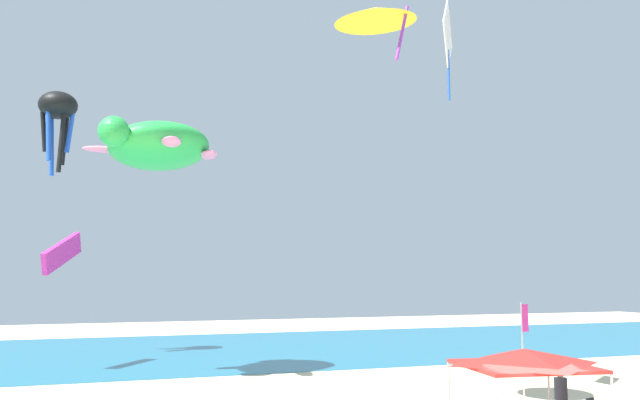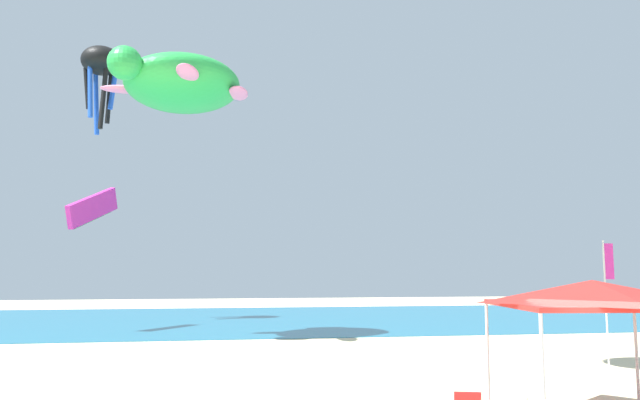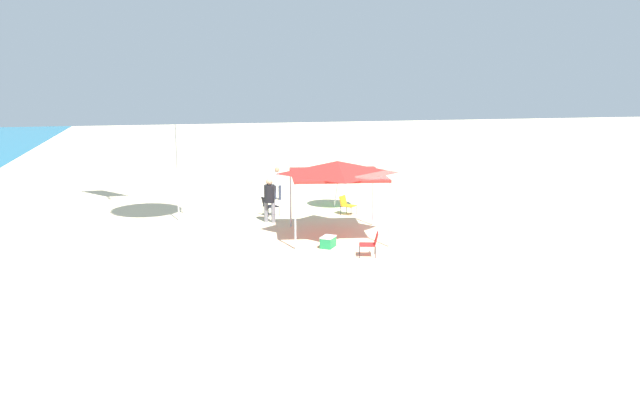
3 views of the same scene
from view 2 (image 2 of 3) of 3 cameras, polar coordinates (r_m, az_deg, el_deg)
The scene contains 6 objects.
ocean_strip at distance 41.56m, azimuth 0.45°, elevation -10.56°, with size 120.00×24.11×0.02m, color teal.
canopy_tent at distance 14.34m, azimuth 23.32°, elevation -7.79°, with size 3.98×3.85×2.86m.
banner_flag at distance 21.44m, azimuth 24.41°, elevation -7.57°, with size 0.36×0.06×3.99m.
kite_parafoil_magenta at distance 34.84m, azimuth -19.77°, elevation -0.68°, with size 1.96×3.97×2.52m.
kite_octopus_black at distance 42.39m, azimuth -19.10°, elevation 11.38°, with size 2.43×2.43×5.40m.
kite_turtle_green at distance 30.53m, azimuth -12.40°, elevation 10.16°, with size 7.63×7.64×2.97m.
Camera 2 is at (-7.42, -10.54, 3.06)m, focal length 35.57 mm.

